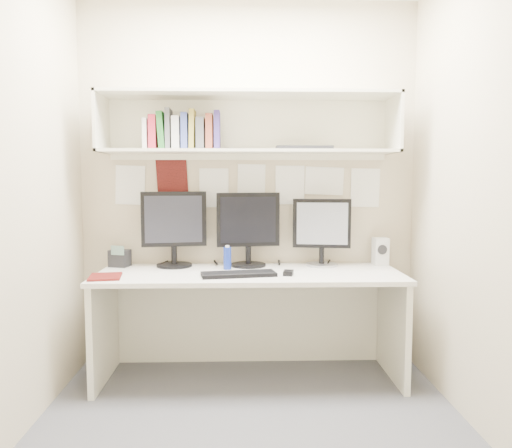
{
  "coord_description": "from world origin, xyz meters",
  "views": [
    {
      "loc": [
        -0.06,
        -2.62,
        1.34
      ],
      "look_at": [
        0.03,
        0.35,
        1.07
      ],
      "focal_mm": 35.0,
      "sensor_mm": 36.0,
      "label": 1
    }
  ],
  "objects_px": {
    "keyboard": "(239,274)",
    "maroon_notebook": "(105,277)",
    "monitor_center": "(248,227)",
    "monitor_right": "(322,230)",
    "speaker": "(380,251)",
    "desk_phone": "(120,258)",
    "monitor_left": "(174,227)",
    "desk": "(250,325)"
  },
  "relations": [
    {
      "from": "keyboard",
      "to": "maroon_notebook",
      "type": "height_order",
      "value": "keyboard"
    },
    {
      "from": "monitor_center",
      "to": "maroon_notebook",
      "type": "xyz_separation_m",
      "value": [
        -0.9,
        -0.4,
        -0.27
      ]
    },
    {
      "from": "monitor_right",
      "to": "speaker",
      "type": "height_order",
      "value": "monitor_right"
    },
    {
      "from": "speaker",
      "to": "desk_phone",
      "type": "height_order",
      "value": "speaker"
    },
    {
      "from": "monitor_left",
      "to": "desk_phone",
      "type": "distance_m",
      "value": 0.44
    },
    {
      "from": "speaker",
      "to": "desk_phone",
      "type": "relative_size",
      "value": 1.26
    },
    {
      "from": "monitor_center",
      "to": "maroon_notebook",
      "type": "height_order",
      "value": "monitor_center"
    },
    {
      "from": "monitor_left",
      "to": "maroon_notebook",
      "type": "height_order",
      "value": "monitor_left"
    },
    {
      "from": "maroon_notebook",
      "to": "monitor_left",
      "type": "bearing_deg",
      "value": 37.61
    },
    {
      "from": "monitor_center",
      "to": "desk_phone",
      "type": "bearing_deg",
      "value": 171.69
    },
    {
      "from": "monitor_right",
      "to": "desk_phone",
      "type": "bearing_deg",
      "value": -171.0
    },
    {
      "from": "monitor_center",
      "to": "keyboard",
      "type": "relative_size",
      "value": 1.1
    },
    {
      "from": "monitor_right",
      "to": "speaker",
      "type": "xyz_separation_m",
      "value": [
        0.43,
        0.01,
        -0.16
      ]
    },
    {
      "from": "desk",
      "to": "speaker",
      "type": "relative_size",
      "value": 10.22
    },
    {
      "from": "keyboard",
      "to": "desk_phone",
      "type": "xyz_separation_m",
      "value": [
        -0.84,
        0.37,
        0.05
      ]
    },
    {
      "from": "keyboard",
      "to": "maroon_notebook",
      "type": "xyz_separation_m",
      "value": [
        -0.83,
        -0.03,
        -0.01
      ]
    },
    {
      "from": "maroon_notebook",
      "to": "monitor_center",
      "type": "bearing_deg",
      "value": 15.01
    },
    {
      "from": "maroon_notebook",
      "to": "keyboard",
      "type": "bearing_deg",
      "value": -6.59
    },
    {
      "from": "monitor_left",
      "to": "monitor_right",
      "type": "relative_size",
      "value": 1.11
    },
    {
      "from": "monitor_left",
      "to": "keyboard",
      "type": "relative_size",
      "value": 1.12
    },
    {
      "from": "monitor_left",
      "to": "speaker",
      "type": "distance_m",
      "value": 1.48
    },
    {
      "from": "desk",
      "to": "desk_phone",
      "type": "distance_m",
      "value": 1.03
    },
    {
      "from": "monitor_left",
      "to": "speaker",
      "type": "bearing_deg",
      "value": -8.06
    },
    {
      "from": "speaker",
      "to": "maroon_notebook",
      "type": "bearing_deg",
      "value": -172.8
    },
    {
      "from": "monitor_right",
      "to": "keyboard",
      "type": "distance_m",
      "value": 0.73
    },
    {
      "from": "monitor_center",
      "to": "desk_phone",
      "type": "xyz_separation_m",
      "value": [
        -0.9,
        0.0,
        -0.22
      ]
    },
    {
      "from": "monitor_left",
      "to": "monitor_right",
      "type": "xyz_separation_m",
      "value": [
        1.04,
        0.0,
        -0.02
      ]
    },
    {
      "from": "maroon_notebook",
      "to": "desk_phone",
      "type": "relative_size",
      "value": 1.5
    },
    {
      "from": "monitor_right",
      "to": "desk_phone",
      "type": "relative_size",
      "value": 3.05
    },
    {
      "from": "desk",
      "to": "monitor_left",
      "type": "xyz_separation_m",
      "value": [
        -0.53,
        0.22,
        0.65
      ]
    },
    {
      "from": "monitor_left",
      "to": "monitor_center",
      "type": "height_order",
      "value": "monitor_left"
    },
    {
      "from": "keyboard",
      "to": "speaker",
      "type": "distance_m",
      "value": 1.08
    },
    {
      "from": "monitor_right",
      "to": "maroon_notebook",
      "type": "height_order",
      "value": "monitor_right"
    },
    {
      "from": "monitor_left",
      "to": "keyboard",
      "type": "bearing_deg",
      "value": -47.4
    },
    {
      "from": "monitor_right",
      "to": "keyboard",
      "type": "xyz_separation_m",
      "value": [
        -0.59,
        -0.36,
        -0.25
      ]
    },
    {
      "from": "monitor_center",
      "to": "speaker",
      "type": "bearing_deg",
      "value": -7.39
    },
    {
      "from": "keyboard",
      "to": "desk_phone",
      "type": "distance_m",
      "value": 0.91
    },
    {
      "from": "keyboard",
      "to": "desk_phone",
      "type": "relative_size",
      "value": 3.03
    },
    {
      "from": "maroon_notebook",
      "to": "desk_phone",
      "type": "xyz_separation_m",
      "value": [
        -0.0,
        0.4,
        0.05
      ]
    },
    {
      "from": "monitor_left",
      "to": "speaker",
      "type": "xyz_separation_m",
      "value": [
        1.47,
        0.01,
        -0.18
      ]
    },
    {
      "from": "desk_phone",
      "to": "monitor_center",
      "type": "bearing_deg",
      "value": 15.55
    },
    {
      "from": "monitor_left",
      "to": "monitor_right",
      "type": "height_order",
      "value": "monitor_left"
    }
  ]
}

